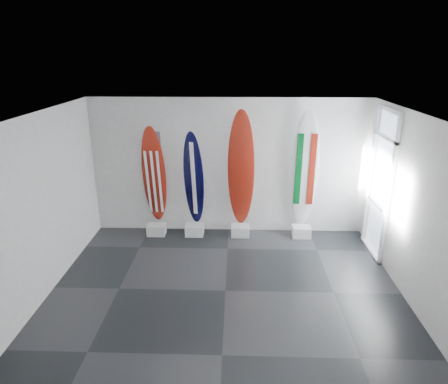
{
  "coord_description": "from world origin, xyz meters",
  "views": [
    {
      "loc": [
        0.17,
        -5.87,
        3.89
      ],
      "look_at": [
        -0.07,
        1.4,
        1.31
      ],
      "focal_mm": 31.81,
      "sensor_mm": 36.0,
      "label": 1
    }
  ],
  "objects_px": {
    "surfboard_usa": "(154,176)",
    "surfboard_swiss": "(241,169)",
    "surfboard_italy": "(305,170)",
    "surfboard_navy": "(194,179)"
  },
  "relations": [
    {
      "from": "surfboard_navy",
      "to": "surfboard_italy",
      "type": "xyz_separation_m",
      "value": [
        2.38,
        0.0,
        0.23
      ]
    },
    {
      "from": "surfboard_usa",
      "to": "surfboard_swiss",
      "type": "height_order",
      "value": "surfboard_swiss"
    },
    {
      "from": "surfboard_navy",
      "to": "surfboard_italy",
      "type": "relative_size",
      "value": 0.82
    },
    {
      "from": "surfboard_navy",
      "to": "surfboard_swiss",
      "type": "distance_m",
      "value": 1.05
    },
    {
      "from": "surfboard_usa",
      "to": "surfboard_italy",
      "type": "bearing_deg",
      "value": 1.29
    },
    {
      "from": "surfboard_italy",
      "to": "surfboard_navy",
      "type": "bearing_deg",
      "value": -176.82
    },
    {
      "from": "surfboard_usa",
      "to": "surfboard_navy",
      "type": "bearing_deg",
      "value": 1.29
    },
    {
      "from": "surfboard_usa",
      "to": "surfboard_italy",
      "type": "xyz_separation_m",
      "value": [
        3.23,
        0.0,
        0.17
      ]
    },
    {
      "from": "surfboard_usa",
      "to": "surfboard_swiss",
      "type": "distance_m",
      "value": 1.89
    },
    {
      "from": "surfboard_swiss",
      "to": "surfboard_usa",
      "type": "bearing_deg",
      "value": -169.95
    }
  ]
}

